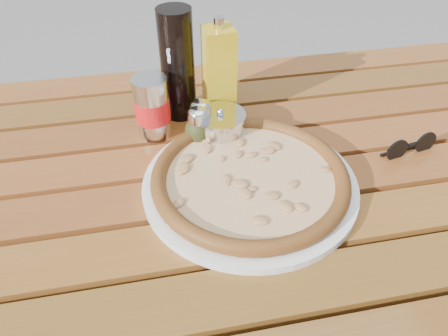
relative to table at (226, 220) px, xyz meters
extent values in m
cube|color=#38200C|center=(0.64, 0.39, -0.32)|extent=(0.06, 0.06, 0.70)
cube|color=#351B0C|center=(0.00, 0.00, 0.03)|extent=(1.36, 0.86, 0.04)
cube|color=#4F2D0E|center=(0.00, -0.20, 0.06)|extent=(1.40, 0.09, 0.03)
cube|color=#5A300F|center=(0.00, -0.10, 0.06)|extent=(1.40, 0.09, 0.03)
cube|color=#57280F|center=(0.00, 0.00, 0.06)|extent=(1.40, 0.09, 0.03)
cube|color=#5E2A10|center=(0.00, 0.10, 0.06)|extent=(1.40, 0.09, 0.03)
cube|color=#54270E|center=(0.00, 0.20, 0.06)|extent=(1.40, 0.09, 0.03)
cube|color=#4E290D|center=(0.00, 0.30, 0.06)|extent=(1.40, 0.09, 0.03)
cube|color=#5D2C10|center=(0.00, 0.41, 0.06)|extent=(1.40, 0.09, 0.03)
cylinder|color=white|center=(0.04, 0.00, 0.08)|extent=(0.45, 0.45, 0.01)
cylinder|color=#FBE1B4|center=(0.04, 0.00, 0.09)|extent=(0.33, 0.33, 0.01)
torus|color=black|center=(0.04, 0.00, 0.10)|extent=(0.35, 0.35, 0.03)
ellipsoid|color=#A31F12|center=(-0.02, 0.16, 0.11)|extent=(0.07, 0.07, 0.06)
cylinder|color=silver|center=(-0.02, 0.16, 0.14)|extent=(0.05, 0.05, 0.02)
ellipsoid|color=silver|center=(-0.02, 0.16, 0.15)|extent=(0.05, 0.05, 0.02)
ellipsoid|color=#363A17|center=(-0.02, 0.13, 0.11)|extent=(0.06, 0.06, 0.06)
cylinder|color=silver|center=(-0.02, 0.13, 0.14)|extent=(0.05, 0.05, 0.02)
ellipsoid|color=white|center=(-0.02, 0.13, 0.15)|extent=(0.04, 0.04, 0.02)
cylinder|color=black|center=(-0.05, 0.25, 0.19)|extent=(0.08, 0.08, 0.22)
cylinder|color=silver|center=(-0.10, 0.19, 0.14)|extent=(0.09, 0.09, 0.12)
cylinder|color=red|center=(-0.10, 0.19, 0.13)|extent=(0.09, 0.09, 0.04)
cube|color=gold|center=(0.03, 0.22, 0.17)|extent=(0.06, 0.06, 0.19)
cylinder|color=silver|center=(0.03, 0.22, 0.28)|extent=(0.02, 0.02, 0.02)
cylinder|color=silver|center=(0.02, 0.14, 0.10)|extent=(0.11, 0.11, 0.05)
cylinder|color=silver|center=(0.02, 0.14, 0.13)|extent=(0.12, 0.12, 0.01)
sphere|color=silver|center=(0.02, 0.14, 0.14)|extent=(0.02, 0.02, 0.01)
cylinder|color=black|center=(0.32, 0.02, 0.09)|extent=(0.04, 0.01, 0.04)
cylinder|color=black|center=(0.38, 0.03, 0.09)|extent=(0.04, 0.01, 0.04)
cube|color=black|center=(0.35, 0.03, 0.10)|extent=(0.02, 0.01, 0.00)
cube|color=black|center=(0.34, 0.04, 0.08)|extent=(0.09, 0.02, 0.00)
cube|color=black|center=(0.36, 0.05, 0.08)|extent=(0.09, 0.02, 0.00)
camera|label=1|loc=(-0.11, -0.53, 0.58)|focal=35.00mm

